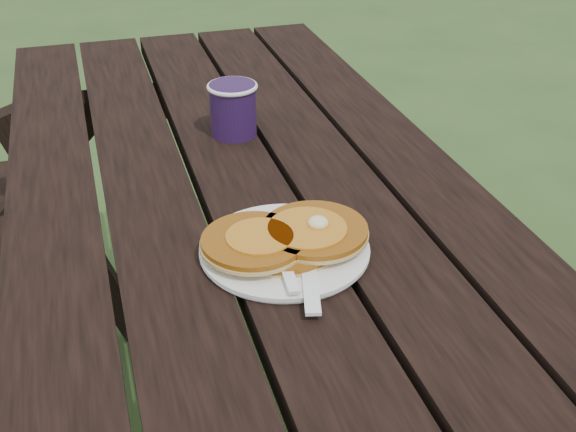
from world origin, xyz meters
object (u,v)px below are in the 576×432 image
object	(u,v)px
plate	(285,250)
pancake_stack	(287,238)
coffee_cup	(233,106)
picnic_table	(257,378)

from	to	relation	value
plate	pancake_stack	size ratio (longest dim) A/B	0.98
pancake_stack	plate	bearing A→B (deg)	-162.02
coffee_cup	plate	bearing A→B (deg)	-93.08
plate	pancake_stack	distance (m)	0.02
plate	coffee_cup	size ratio (longest dim) A/B	2.35
picnic_table	plate	xyz separation A→B (m)	(0.01, -0.16, 0.39)
plate	coffee_cup	distance (m)	0.41
picnic_table	coffee_cup	distance (m)	0.51
picnic_table	plate	size ratio (longest dim) A/B	7.77
pancake_stack	coffee_cup	world-z (taller)	coffee_cup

